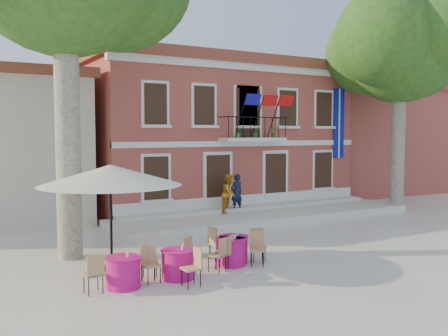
% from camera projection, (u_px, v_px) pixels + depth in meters
% --- Properties ---
extents(ground, '(90.00, 90.00, 0.00)m').
position_uv_depth(ground, '(293.00, 242.00, 17.29)').
color(ground, beige).
rests_on(ground, ground).
extents(main_building, '(13.50, 9.59, 7.50)m').
position_uv_depth(main_building, '(207.00, 133.00, 26.64)').
color(main_building, '#AB4A3E').
rests_on(main_building, ground).
extents(neighbor_east, '(9.40, 9.40, 6.40)m').
position_uv_depth(neighbor_east, '(357.00, 142.00, 33.57)').
color(neighbor_east, '#AB4A3E').
rests_on(neighbor_east, ground).
extents(terrace, '(14.00, 3.40, 0.30)m').
position_uv_depth(terrace, '(267.00, 215.00, 22.08)').
color(terrace, silver).
rests_on(terrace, ground).
extents(plane_tree_east, '(5.44, 5.44, 10.68)m').
position_uv_depth(plane_tree_east, '(400.00, 48.00, 23.95)').
color(plane_tree_east, '#A59E84').
rests_on(plane_tree_east, ground).
extents(patio_umbrella, '(3.93, 3.93, 2.92)m').
position_uv_depth(patio_umbrella, '(110.00, 175.00, 13.68)').
color(patio_umbrella, black).
rests_on(patio_umbrella, ground).
extents(pedestrian_navy, '(0.64, 0.45, 1.67)m').
position_uv_depth(pedestrian_navy, '(237.00, 193.00, 22.13)').
color(pedestrian_navy, '#101A36').
rests_on(pedestrian_navy, terrace).
extents(pedestrian_orange, '(1.05, 1.01, 1.70)m').
position_uv_depth(pedestrian_orange, '(229.00, 193.00, 21.84)').
color(pedestrian_orange, orange).
rests_on(pedestrian_orange, terrace).
extents(cafe_table_0, '(1.87, 1.63, 0.95)m').
position_uv_depth(cafe_table_0, '(178.00, 263.00, 12.93)').
color(cafe_table_0, '#CD136E').
rests_on(cafe_table_0, ground).
extents(cafe_table_1, '(1.85, 1.75, 0.95)m').
position_uv_depth(cafe_table_1, '(233.00, 248.00, 14.62)').
color(cafe_table_1, '#CD136E').
rests_on(cafe_table_1, ground).
extents(cafe_table_2, '(1.94, 0.90, 0.95)m').
position_uv_depth(cafe_table_2, '(123.00, 271.00, 12.17)').
color(cafe_table_2, '#CD136E').
rests_on(cafe_table_2, ground).
extents(cafe_table_3, '(1.87, 1.64, 0.95)m').
position_uv_depth(cafe_table_3, '(231.00, 251.00, 14.26)').
color(cafe_table_3, '#CD136E').
rests_on(cafe_table_3, ground).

